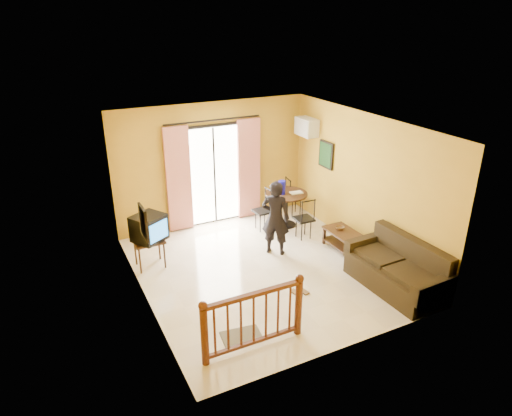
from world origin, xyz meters
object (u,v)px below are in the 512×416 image
coffee_table (344,238)px  standing_person (275,218)px  sofa (398,270)px  television (149,228)px  dining_table (286,200)px

coffee_table → standing_person: size_ratio=0.59×
sofa → standing_person: size_ratio=1.23×
television → standing_person: (2.39, -0.60, -0.04)m
television → coffee_table: television is taller
coffee_table → sofa: (0.01, -1.56, 0.07)m
dining_table → coffee_table: 1.69m
dining_table → coffee_table: size_ratio=1.04×
television → dining_table: (3.25, 0.45, -0.18)m
coffee_table → dining_table: bearing=106.6°
dining_table → standing_person: size_ratio=0.61×
television → coffee_table: (3.72, -1.13, -0.54)m
coffee_table → television: bearing=163.1°
standing_person → coffee_table: bearing=-160.4°
television → sofa: bearing=-66.1°
television → coffee_table: bearing=-47.2°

